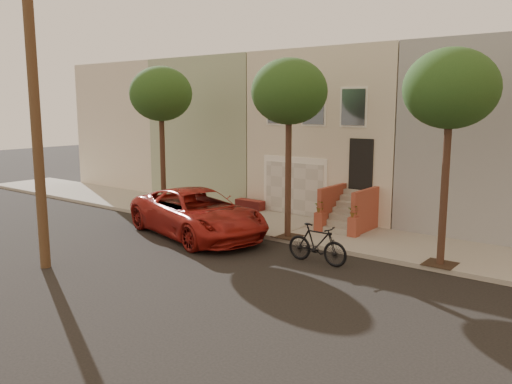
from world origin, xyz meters
The scene contains 9 objects.
ground centered at (0.00, 0.00, 0.00)m, with size 90.00×90.00×0.00m, color black.
sidewalk centered at (0.00, 5.35, 0.07)m, with size 40.00×3.70×0.15m, color gray.
house_row centered at (0.00, 11.19, 3.64)m, with size 33.10×11.70×7.00m.
tree_left centered at (-5.50, 3.90, 5.26)m, with size 2.70×2.57×6.30m.
tree_mid centered at (1.00, 3.90, 5.26)m, with size 2.70×2.57×6.30m.
tree_right centered at (6.50, 3.90, 5.26)m, with size 2.70×2.57×6.30m.
utility_pole centered at (8.00, -3.20, 5.19)m, with size 23.60×1.22×10.00m.
pickup_truck centered at (-2.02, 2.36, 0.87)m, with size 2.89×6.28×1.74m, color maroon.
motorcycle centered at (3.29, 2.13, 0.62)m, with size 0.58×2.05×1.23m, color black.
Camera 1 is at (11.33, -11.39, 4.85)m, focal length 36.76 mm.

